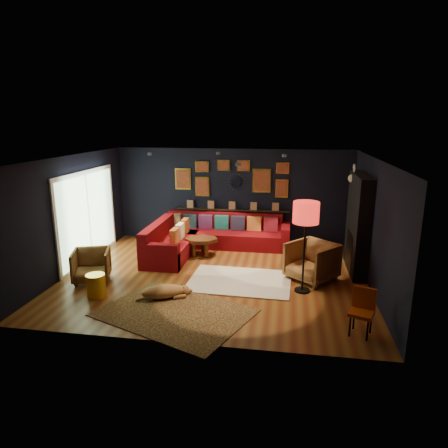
# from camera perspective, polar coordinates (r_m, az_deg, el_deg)

# --- Properties ---
(floor) EXTENTS (6.50, 6.50, 0.00)m
(floor) POSITION_cam_1_polar(r_m,az_deg,el_deg) (8.88, -1.32, -7.51)
(floor) COLOR brown
(floor) RESTS_ON ground
(room_walls) EXTENTS (6.50, 6.50, 6.50)m
(room_walls) POSITION_cam_1_polar(r_m,az_deg,el_deg) (8.41, -1.38, 2.59)
(room_walls) COLOR black
(room_walls) RESTS_ON ground
(sectional) EXTENTS (3.41, 2.69, 0.86)m
(sectional) POSITION_cam_1_polar(r_m,az_deg,el_deg) (10.56, -2.82, -2.03)
(sectional) COLOR maroon
(sectional) RESTS_ON ground
(ledge) EXTENTS (3.20, 0.12, 0.04)m
(ledge) POSITION_cam_1_polar(r_m,az_deg,el_deg) (11.14, 1.17, 2.04)
(ledge) COLOR black
(ledge) RESTS_ON room_walls
(gallery_wall) EXTENTS (3.15, 0.04, 1.02)m
(gallery_wall) POSITION_cam_1_polar(r_m,az_deg,el_deg) (11.02, 1.15, 6.59)
(gallery_wall) COLOR gold
(gallery_wall) RESTS_ON room_walls
(sunburst_mirror) EXTENTS (0.47, 0.16, 0.47)m
(sunburst_mirror) POSITION_cam_1_polar(r_m,az_deg,el_deg) (11.02, 1.74, 6.03)
(sunburst_mirror) COLOR silver
(sunburst_mirror) RESTS_ON room_walls
(fireplace) EXTENTS (0.31, 1.60, 2.20)m
(fireplace) POSITION_cam_1_polar(r_m,az_deg,el_deg) (9.41, 18.55, -0.44)
(fireplace) COLOR black
(fireplace) RESTS_ON ground
(deer_head) EXTENTS (0.50, 0.28, 0.45)m
(deer_head) POSITION_cam_1_polar(r_m,az_deg,el_deg) (9.71, 18.86, 6.18)
(deer_head) COLOR white
(deer_head) RESTS_ON fireplace
(sliding_door) EXTENTS (0.06, 2.80, 2.20)m
(sliding_door) POSITION_cam_1_polar(r_m,az_deg,el_deg) (10.14, -18.87, 1.03)
(sliding_door) COLOR white
(sliding_door) RESTS_ON ground
(ceiling_spots) EXTENTS (3.30, 2.50, 0.06)m
(ceiling_spots) POSITION_cam_1_polar(r_m,az_deg,el_deg) (9.05, -0.48, 9.64)
(ceiling_spots) COLOR black
(ceiling_spots) RESTS_ON room_walls
(shag_rug) EXTENTS (2.19, 1.63, 0.03)m
(shag_rug) POSITION_cam_1_polar(r_m,az_deg,el_deg) (8.61, 2.29, -8.15)
(shag_rug) COLOR white
(shag_rug) RESTS_ON ground
(leopard_rug) EXTENTS (3.06, 2.66, 0.01)m
(leopard_rug) POSITION_cam_1_polar(r_m,az_deg,el_deg) (7.37, -7.07, -12.43)
(leopard_rug) COLOR #B17D46
(leopard_rug) RESTS_ON ground
(coffee_table) EXTENTS (0.94, 0.76, 0.43)m
(coffee_table) POSITION_cam_1_polar(r_m,az_deg,el_deg) (10.12, -3.27, -2.49)
(coffee_table) COLOR brown
(coffee_table) RESTS_ON shag_rug
(pouf) EXTENTS (0.48, 0.48, 0.31)m
(pouf) POSITION_cam_1_polar(r_m,az_deg,el_deg) (10.48, -6.83, -3.03)
(pouf) COLOR maroon
(pouf) RESTS_ON shag_rug
(armchair_left) EXTENTS (0.93, 0.90, 0.76)m
(armchair_left) POSITION_cam_1_polar(r_m,az_deg,el_deg) (8.98, -18.42, -5.44)
(armchair_left) COLOR #CC8642
(armchair_left) RESTS_ON ground
(armchair_right) EXTENTS (1.22, 1.21, 0.92)m
(armchair_right) POSITION_cam_1_polar(r_m,az_deg,el_deg) (8.75, 12.44, -4.99)
(armchair_right) COLOR #CC8642
(armchair_right) RESTS_ON ground
(gold_stool) EXTENTS (0.37, 0.37, 0.46)m
(gold_stool) POSITION_cam_1_polar(r_m,az_deg,el_deg) (8.23, -17.82, -8.38)
(gold_stool) COLOR gold
(gold_stool) RESTS_ON ground
(orange_chair) EXTENTS (0.46, 0.46, 0.76)m
(orange_chair) POSITION_cam_1_polar(r_m,az_deg,el_deg) (6.86, 19.21, -11.24)
(orange_chair) COLOR black
(orange_chair) RESTS_ON ground
(floor_lamp) EXTENTS (0.51, 0.51, 1.84)m
(floor_lamp) POSITION_cam_1_polar(r_m,az_deg,el_deg) (7.82, 11.62, 1.11)
(floor_lamp) COLOR black
(floor_lamp) RESTS_ON ground
(dog) EXTENTS (1.25, 0.97, 0.35)m
(dog) POSITION_cam_1_polar(r_m,az_deg,el_deg) (7.87, -8.70, -9.19)
(dog) COLOR #B97A4D
(dog) RESTS_ON leopard_rug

